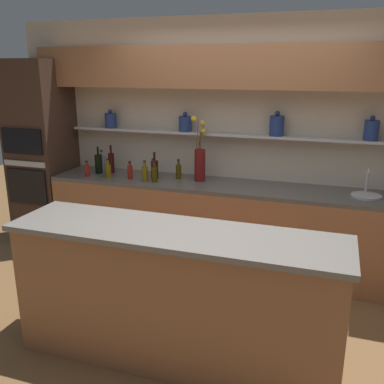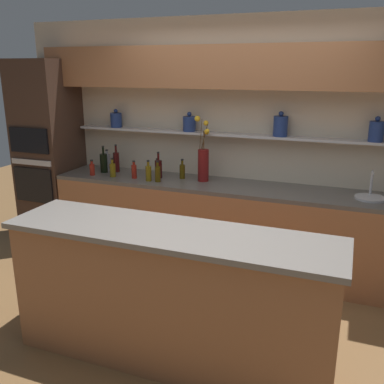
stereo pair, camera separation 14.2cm
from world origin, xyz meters
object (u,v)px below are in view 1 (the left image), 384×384
object	(u,v)px
bottle_wine_7	(111,162)
bottle_oil_5	(154,174)
bottle_wine_2	(155,169)
bottle_sauce_1	(153,169)
oven_tower	(42,155)
bottle_wine_9	(99,164)
sink_fixture	(366,194)
bottle_oil_3	(179,171)
bottle_sauce_4	(130,172)
bottle_oil_8	(108,170)
flower_vase	(200,160)
bottle_oil_0	(145,173)
bottle_sauce_10	(87,170)
bottle_spirit_6	(102,163)

from	to	relation	value
bottle_wine_7	bottle_oil_5	bearing A→B (deg)	-20.37
bottle_wine_2	bottle_sauce_1	bearing A→B (deg)	121.47
oven_tower	bottle_wine_9	bearing A→B (deg)	1.88
sink_fixture	bottle_oil_3	distance (m)	1.90
bottle_sauce_4	bottle_oil_8	distance (m)	0.26
flower_vase	bottle_oil_5	size ratio (longest dim) A/B	3.05
oven_tower	bottle_wine_2	bearing A→B (deg)	0.51
sink_fixture	bottle_sauce_1	distance (m)	2.22
bottle_oil_0	bottle_sauce_4	size ratio (longest dim) A/B	1.15
bottle_oil_5	bottle_wine_7	world-z (taller)	bottle_wine_7
bottle_sauce_10	bottle_wine_9	bearing A→B (deg)	74.50
bottle_wine_7	oven_tower	bearing A→B (deg)	-173.41
flower_vase	sink_fixture	xyz separation A→B (m)	(1.66, -0.06, -0.20)
bottle_wine_7	bottle_oil_8	bearing A→B (deg)	-69.94
bottle_oil_3	bottle_sauce_4	distance (m)	0.53
flower_vase	bottle_oil_0	size ratio (longest dim) A/B	3.05
sink_fixture	bottle_wine_9	size ratio (longest dim) A/B	0.89
bottle_spirit_6	bottle_oil_8	distance (m)	0.33
oven_tower	bottle_oil_5	xyz separation A→B (m)	(1.50, -0.14, -0.08)
flower_vase	bottle_sauce_1	distance (m)	0.57
bottle_oil_5	bottle_oil_8	bearing A→B (deg)	178.12
bottle_wine_7	bottle_oil_8	size ratio (longest dim) A/B	1.52
bottle_oil_0	bottle_sauce_1	world-z (taller)	bottle_oil_0
bottle_wine_2	bottle_wine_7	size ratio (longest dim) A/B	0.91
bottle_sauce_4	bottle_sauce_10	xyz separation A→B (m)	(-0.50, -0.05, -0.01)
flower_vase	bottle_oil_3	bearing A→B (deg)	177.50
flower_vase	bottle_oil_3	distance (m)	0.28
flower_vase	oven_tower	bearing A→B (deg)	-177.92
bottle_wine_9	bottle_sauce_10	size ratio (longest dim) A/B	1.75
bottle_sauce_1	sink_fixture	bearing A→B (deg)	-2.47
bottle_wine_2	flower_vase	bearing A→B (deg)	6.61
flower_vase	bottle_oil_0	bearing A→B (deg)	-158.39
bottle_wine_2	sink_fixture	bearing A→B (deg)	-0.01
bottle_wine_9	bottle_wine_2	bearing A→B (deg)	-0.95
bottle_oil_0	bottle_wine_2	bearing A→B (deg)	74.46
bottle_sauce_1	bottle_wine_7	distance (m)	0.52
bottle_oil_0	bottle_wine_2	size ratio (longest dim) A/B	0.78
bottle_oil_0	bottle_oil_3	size ratio (longest dim) A/B	1.04
sink_fixture	oven_tower	bearing A→B (deg)	-179.80
flower_vase	bottle_sauce_1	bearing A→B (deg)	176.14
bottle_sauce_1	bottle_sauce_4	world-z (taller)	same
bottle_wine_2	oven_tower	bearing A→B (deg)	-179.49
bottle_wine_2	bottle_spirit_6	distance (m)	0.72
bottle_sauce_4	bottle_oil_5	distance (m)	0.31
bottle_spirit_6	bottle_wine_7	xyz separation A→B (m)	(0.14, -0.03, 0.02)
bottle_oil_3	bottle_spirit_6	xyz separation A→B (m)	(-0.97, 0.04, 0.02)
bottle_sauce_1	bottle_wine_9	size ratio (longest dim) A/B	0.63
bottle_sauce_10	bottle_spirit_6	bearing A→B (deg)	83.55
bottle_spirit_6	bottle_sauce_10	xyz separation A→B (m)	(-0.03, -0.27, -0.03)
bottle_oil_0	bottle_sauce_10	bearing A→B (deg)	-179.86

